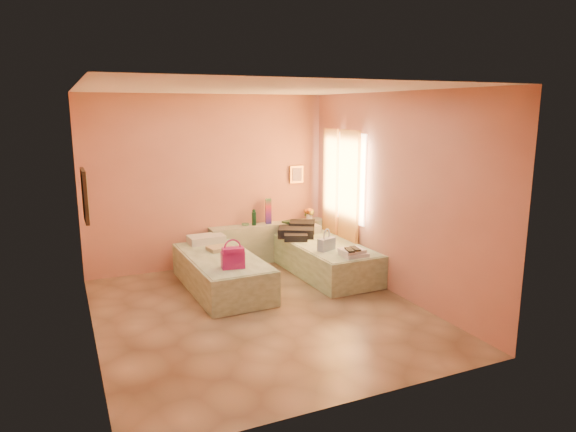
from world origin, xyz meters
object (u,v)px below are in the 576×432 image
object	(u,v)px
water_bottle	(254,218)
flower_vase	(309,213)
headboard_ledge	(269,242)
blue_handbag	(326,244)
magenta_handbag	(233,258)
bed_left	(222,272)
bed_right	(325,259)
towel_stack	(354,252)
green_book	(288,222)

from	to	relation	value
water_bottle	flower_vase	xyz separation A→B (m)	(1.03, -0.00, -0.00)
headboard_ledge	blue_handbag	distance (m)	1.47
blue_handbag	flower_vase	bearing A→B (deg)	52.02
flower_vase	magenta_handbag	bearing A→B (deg)	-139.91
water_bottle	magenta_handbag	distance (m)	1.89
bed_left	flower_vase	world-z (taller)	flower_vase
bed_right	blue_handbag	world-z (taller)	blue_handbag
headboard_ledge	towel_stack	bearing A→B (deg)	-72.53
magenta_handbag	bed_right	bearing A→B (deg)	27.03
flower_vase	towel_stack	world-z (taller)	flower_vase
bed_left	water_bottle	world-z (taller)	water_bottle
bed_left	water_bottle	xyz separation A→B (m)	(0.89, 1.03, 0.53)
bed_right	bed_left	bearing A→B (deg)	178.44
water_bottle	green_book	bearing A→B (deg)	-4.36
headboard_ledge	towel_stack	xyz separation A→B (m)	(0.58, -1.83, 0.23)
magenta_handbag	headboard_ledge	bearing A→B (deg)	61.87
water_bottle	blue_handbag	bearing A→B (deg)	-65.46
green_book	bed_left	bearing A→B (deg)	-167.79
water_bottle	blue_handbag	distance (m)	1.53
magenta_handbag	green_book	bearing A→B (deg)	53.76
magenta_handbag	towel_stack	world-z (taller)	magenta_handbag
headboard_ledge	blue_handbag	size ratio (longest dim) A/B	7.10
blue_handbag	headboard_ledge	bearing A→B (deg)	82.65
magenta_handbag	flower_vase	bearing A→B (deg)	47.55
headboard_ledge	towel_stack	size ratio (longest dim) A/B	5.86
water_bottle	magenta_handbag	world-z (taller)	water_bottle
flower_vase	headboard_ledge	bearing A→B (deg)	178.63
headboard_ledge	bed_right	bearing A→B (deg)	-63.43
green_book	blue_handbag	distance (m)	1.34
bed_left	water_bottle	distance (m)	1.46
bed_right	water_bottle	xyz separation A→B (m)	(-0.80, 1.03, 0.53)
bed_right	green_book	xyz separation A→B (m)	(-0.19, 0.99, 0.42)
towel_stack	flower_vase	bearing A→B (deg)	84.13
water_bottle	flower_vase	bearing A→B (deg)	-0.13
towel_stack	blue_handbag	bearing A→B (deg)	116.68
bed_right	magenta_handbag	world-z (taller)	magenta_handbag
water_bottle	blue_handbag	xyz separation A→B (m)	(0.63, -1.38, -0.19)
magenta_handbag	bed_left	bearing A→B (deg)	95.21
green_book	magenta_handbag	world-z (taller)	magenta_handbag
green_book	blue_handbag	bearing A→B (deg)	-110.19
headboard_ledge	water_bottle	bearing A→B (deg)	-176.68
green_book	headboard_ledge	bearing A→B (deg)	148.43
towel_stack	bed_right	bearing A→B (deg)	93.72
green_book	magenta_handbag	distance (m)	2.21
magenta_handbag	blue_handbag	xyz separation A→B (m)	(1.55, 0.26, -0.05)
bed_right	blue_handbag	distance (m)	0.52
flower_vase	magenta_handbag	xyz separation A→B (m)	(-1.95, -1.64, -0.14)
towel_stack	magenta_handbag	bearing A→B (deg)	174.49
flower_vase	blue_handbag	bearing A→B (deg)	-106.19
water_bottle	green_book	size ratio (longest dim) A/B	1.35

